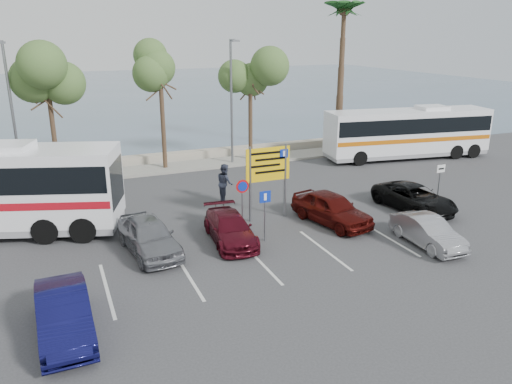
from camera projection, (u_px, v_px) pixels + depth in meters
name	position (u px, v px, depth m)	size (l,w,h in m)	color
ground	(277.00, 247.00, 20.83)	(120.00, 120.00, 0.00)	#363639
kerb_strip	(188.00, 166.00, 33.11)	(44.00, 2.40, 0.15)	gray
seawall	(180.00, 156.00, 34.80)	(48.00, 0.80, 0.60)	#A99D87
sea	(105.00, 93.00, 73.54)	(140.00, 140.00, 0.00)	#466170
tree_left	(47.00, 79.00, 28.36)	(3.20, 3.20, 7.20)	#382619
tree_mid	(160.00, 65.00, 30.54)	(3.20, 3.20, 8.00)	#382619
tree_right	(250.00, 70.00, 32.90)	(3.20, 3.20, 7.40)	#382619
palm_tree	(344.00, 12.00, 34.34)	(4.80, 4.80, 11.20)	#382619
street_lamp_left	(11.00, 107.00, 27.63)	(0.45, 1.15, 8.01)	slate
street_lamp_right	(232.00, 96.00, 32.40)	(0.45, 1.15, 8.01)	slate
direction_sign	(268.00, 170.00, 23.27)	(2.20, 0.12, 3.60)	slate
sign_no_stop	(242.00, 196.00, 22.23)	(0.60, 0.08, 2.35)	slate
sign_parking	(265.00, 209.00, 21.01)	(0.50, 0.07, 2.25)	slate
sign_taxi	(440.00, 180.00, 25.31)	(0.50, 0.07, 2.20)	slate
lane_markings	(261.00, 261.00, 19.54)	(12.02, 4.20, 0.01)	silver
coach_bus_right	(407.00, 135.00, 35.05)	(11.94, 4.18, 3.65)	white
car_silver_a	(149.00, 236.00, 20.09)	(1.73, 4.31, 1.47)	slate
car_blue	(64.00, 314.00, 14.60)	(1.46, 4.19, 1.38)	#0E0E42
car_maroon	(230.00, 228.00, 21.21)	(1.68, 4.14, 1.20)	#510D19
car_red	(331.00, 208.00, 23.21)	(1.74, 4.33, 1.48)	#4B0D0A
suv_black	(414.00, 198.00, 25.00)	(2.11, 4.58, 1.27)	black
car_silver_b	(428.00, 232.00, 20.84)	(1.29, 3.71, 1.22)	gray
pedestrian_near	(41.00, 220.00, 21.68)	(0.57, 0.38, 1.57)	#8799C5
pedestrian_far	(225.00, 183.00, 26.24)	(0.98, 0.76, 2.01)	#343A4E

